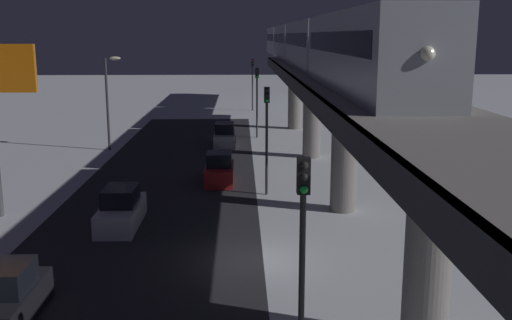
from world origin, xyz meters
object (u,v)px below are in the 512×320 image
Objects in this scene: sedan_red at (219,170)px; traffic_light_distant at (252,77)px; traffic_light_near at (302,244)px; sedan_silver at (225,137)px; subway_train at (301,42)px; sedan_black at (6,299)px; sedan_white_2 at (121,210)px; traffic_light_mid at (267,125)px; traffic_light_far at (257,92)px.

traffic_light_distant reaches higher than sedan_red.
sedan_silver is at bearing -85.43° from traffic_light_near.
sedan_silver is 0.72× the size of traffic_light_distant.
subway_train reaches higher than sedan_black.
sedan_red is (-4.60, -8.75, -0.00)m from sedan_white_2.
sedan_silver and sedan_black have the same top height.
sedan_black is 1.02× the size of sedan_red.
sedan_black is 10.82m from traffic_light_near.
traffic_light_mid and traffic_light_distant have the same top height.
subway_train reaches higher than sedan_red.
traffic_light_far and traffic_light_distant have the same top height.
traffic_light_far is at bearing 2.51° from subway_train.
sedan_black and sedan_white_2 have the same top height.
traffic_light_mid is (3.99, 20.32, -4.50)m from subway_train.
sedan_red is at bearing 68.24° from subway_train.
sedan_black is at bearing 79.88° from sedan_white_2.
sedan_red is 0.63× the size of traffic_light_far.
sedan_white_2 is at bearing 37.23° from traffic_light_mid.
subway_train is 21.19m from traffic_light_mid.
sedan_red is 0.63× the size of traffic_light_near.
sedan_red is (6.89, 17.27, -7.90)m from subway_train.
sedan_silver is 6.00m from traffic_light_far.
subway_train is at bearing 68.24° from sedan_red.
traffic_light_near is at bearing 90.00° from traffic_light_distant.
traffic_light_near is at bearing 84.36° from subway_train.
sedan_white_2 is 27.13m from traffic_light_far.
sedan_black is 0.86× the size of sedan_white_2.
traffic_light_distant is (0.00, -20.15, 0.00)m from traffic_light_far.
traffic_light_distant is at bearing -90.00° from traffic_light_far.
sedan_silver is 1.14× the size of sedan_black.
traffic_light_distant is at bearing -90.00° from traffic_light_near.
sedan_white_2 is 0.74× the size of traffic_light_near.
sedan_silver is at bearing 31.14° from subway_train.
subway_train is at bearing -177.49° from traffic_light_far.
traffic_light_mid is at bearing 90.00° from traffic_light_distant.
sedan_silver and sedan_white_2 have the same top height.
sedan_white_2 is (4.60, 21.86, 0.01)m from sedan_silver.
traffic_light_near is 40.30m from traffic_light_far.
sedan_silver is 36.58m from traffic_light_near.
sedan_silver and sedan_red have the same top height.
traffic_light_near reaches higher than sedan_silver.
sedan_silver is 1.15× the size of sedan_red.
traffic_light_far is (-2.90, -3.99, 3.41)m from sedan_silver.
traffic_light_mid is (-2.90, 16.16, 3.41)m from sedan_silver.
subway_train is 29.52m from sedan_white_2.
sedan_red is at bearing -82.87° from traffic_light_near.
traffic_light_mid is (-2.90, 3.05, 3.40)m from sedan_red.
traffic_light_distant reaches higher than sedan_black.
sedan_silver is at bearing 83.15° from traffic_light_distant.
sedan_white_2 and sedan_red have the same top height.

